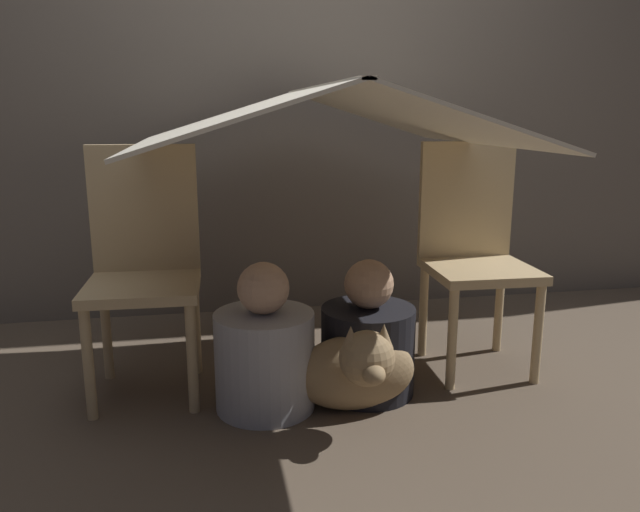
{
  "coord_description": "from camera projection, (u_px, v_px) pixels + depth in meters",
  "views": [
    {
      "loc": [
        -0.42,
        -2.02,
        1.02
      ],
      "look_at": [
        0.0,
        0.2,
        0.5
      ],
      "focal_mm": 35.0,
      "sensor_mm": 36.0,
      "label": 1
    }
  ],
  "objects": [
    {
      "name": "ground_plane",
      "position": [
        330.0,
        402.0,
        2.24
      ],
      "size": [
        8.8,
        8.8,
        0.0
      ],
      "primitive_type": "plane",
      "color": "brown"
    },
    {
      "name": "wall_back",
      "position": [
        284.0,
        64.0,
        3.07
      ],
      "size": [
        7.0,
        0.05,
        2.5
      ],
      "color": "#6B6056",
      "rests_on": "ground_plane"
    },
    {
      "name": "chair_left",
      "position": [
        144.0,
        261.0,
        2.28
      ],
      "size": [
        0.41,
        0.41,
        0.9
      ],
      "rotation": [
        0.0,
        0.0,
        -0.03
      ],
      "color": "#D1B27F",
      "rests_on": "ground_plane"
    },
    {
      "name": "chair_right",
      "position": [
        474.0,
        248.0,
        2.51
      ],
      "size": [
        0.41,
        0.41,
        0.9
      ],
      "rotation": [
        0.0,
        0.0,
        -0.03
      ],
      "color": "#D1B27F",
      "rests_on": "ground_plane"
    },
    {
      "name": "sheet_canopy",
      "position": [
        320.0,
        116.0,
        2.2
      ],
      "size": [
        1.29,
        1.33,
        0.21
      ],
      "color": "silver"
    },
    {
      "name": "person_front",
      "position": [
        265.0,
        352.0,
        2.17
      ],
      "size": [
        0.35,
        0.35,
        0.53
      ],
      "color": "#B2B2B7",
      "rests_on": "ground_plane"
    },
    {
      "name": "person_second",
      "position": [
        368.0,
        342.0,
        2.29
      ],
      "size": [
        0.34,
        0.34,
        0.51
      ],
      "color": "black",
      "rests_on": "ground_plane"
    },
    {
      "name": "dog",
      "position": [
        357.0,
        369.0,
        2.12
      ],
      "size": [
        0.43,
        0.38,
        0.37
      ],
      "color": "#9E7F56",
      "rests_on": "ground_plane"
    }
  ]
}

